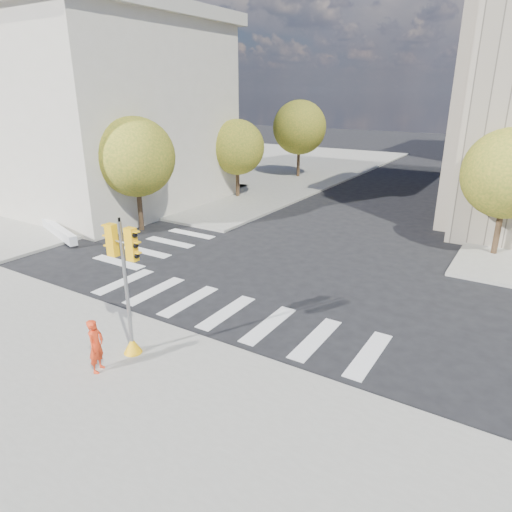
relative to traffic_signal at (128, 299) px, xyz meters
The scene contains 10 objects.
ground 6.29m from the traffic_signal, 82.26° to the left, with size 160.00×160.00×0.00m, color black.
sidewalk_far_left 37.30m from the traffic_signal, 121.01° to the left, with size 28.00×40.00×0.15m, color gray.
classical_building 24.14m from the traffic_signal, 144.03° to the left, with size 19.00×15.00×12.70m.
tree_lw_near 14.06m from the traffic_signal, 134.32° to the left, with size 4.40×4.40×6.41m.
tree_lw_mid 22.24m from the traffic_signal, 115.94° to the left, with size 4.00×4.00×5.77m.
tree_lw_far 31.57m from the traffic_signal, 107.95° to the left, with size 4.80×4.80×6.95m.
tree_re_near 18.09m from the traffic_signal, 62.46° to the left, with size 4.20×4.20×6.16m.
traffic_signal is the anchor object (origin of this frame).
photographer 1.56m from the traffic_signal, 95.55° to the right, with size 0.59×0.38×1.60m, color red.
planter_wall 14.60m from the traffic_signal, 153.20° to the left, with size 6.00×0.40×0.50m, color silver.
Camera 1 is at (8.82, -14.18, 7.70)m, focal length 32.00 mm.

